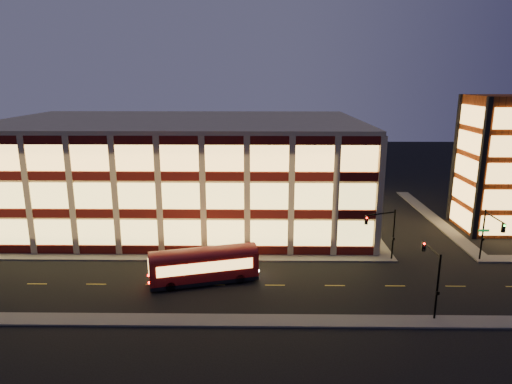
{
  "coord_description": "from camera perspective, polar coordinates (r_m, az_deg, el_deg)",
  "views": [
    {
      "loc": [
        8.64,
        -47.99,
        20.19
      ],
      "look_at": [
        7.92,
        8.0,
        6.11
      ],
      "focal_mm": 32.0,
      "sensor_mm": 36.0,
      "label": 1
    }
  ],
  "objects": [
    {
      "name": "sidewalk_tower_west",
      "position": [
        72.61,
        21.17,
        -2.96
      ],
      "size": [
        2.0,
        30.0,
        0.15
      ],
      "primitive_type": "cube",
      "color": "#514F4C",
      "rests_on": "ground"
    },
    {
      "name": "sidewalk_near",
      "position": [
        41.28,
        -11.88,
        -15.39
      ],
      "size": [
        100.0,
        2.0,
        0.15
      ],
      "primitive_type": "cube",
      "color": "#514F4C",
      "rests_on": "ground"
    },
    {
      "name": "traffic_signal_far",
      "position": [
        52.62,
        15.68,
        -4.23
      ],
      "size": [
        3.79,
        1.87,
        6.0
      ],
      "color": "black",
      "rests_on": "ground"
    },
    {
      "name": "stair_tower",
      "position": [
        68.55,
        27.94,
        3.05
      ],
      "size": [
        8.6,
        8.6,
        18.0
      ],
      "color": "#8C3814",
      "rests_on": "ground"
    },
    {
      "name": "sidewalk_office_south",
      "position": [
        54.23,
        -11.83,
        -7.98
      ],
      "size": [
        54.0,
        2.0,
        0.15
      ],
      "primitive_type": "cube",
      "color": "#514F4C",
      "rests_on": "ground"
    },
    {
      "name": "trolley_bus",
      "position": [
        46.73,
        -6.56,
        -8.87
      ],
      "size": [
        11.11,
        5.5,
        3.65
      ],
      "rotation": [
        0.0,
        0.0,
        0.27
      ],
      "color": "#830707",
      "rests_on": "ground"
    },
    {
      "name": "sidewalk_office_east",
      "position": [
        69.53,
        12.64,
        -3.06
      ],
      "size": [
        2.0,
        30.0,
        0.15
      ],
      "primitive_type": "cube",
      "color": "#514F4C",
      "rests_on": "ground"
    },
    {
      "name": "ground",
      "position": [
        52.78,
        -8.84,
        -8.56
      ],
      "size": [
        200.0,
        200.0,
        0.0
      ],
      "primitive_type": "plane",
      "color": "black",
      "rests_on": "ground"
    },
    {
      "name": "office_building",
      "position": [
        67.19,
        -9.2,
        2.82
      ],
      "size": [
        50.45,
        30.45,
        14.5
      ],
      "color": "tan",
      "rests_on": "ground"
    },
    {
      "name": "traffic_signal_near",
      "position": [
        42.95,
        21.18,
        -8.86
      ],
      "size": [
        0.32,
        4.45,
        6.0
      ],
      "color": "black",
      "rests_on": "ground"
    },
    {
      "name": "traffic_signal_right",
      "position": [
        55.86,
        27.2,
        -4.24
      ],
      "size": [
        1.2,
        4.37,
        6.0
      ],
      "color": "black",
      "rests_on": "ground"
    }
  ]
}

